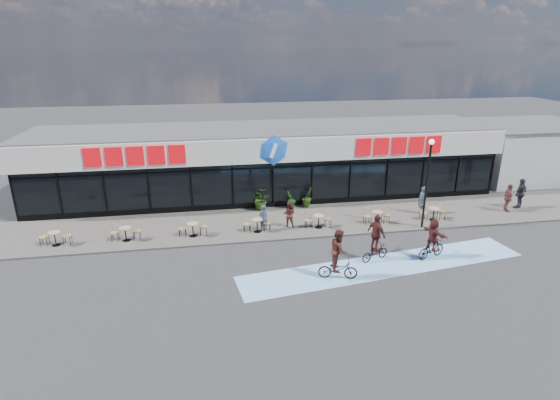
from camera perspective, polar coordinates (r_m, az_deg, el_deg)
name	(u,v)px	position (r m, az deg, el deg)	size (l,w,h in m)	color
ground	(295,258)	(21.45, 1.95, -7.54)	(120.00, 120.00, 0.00)	#28282B
sidewalk	(280,222)	(25.45, -0.05, -2.88)	(44.00, 5.00, 0.10)	#56524C
bike_lane	(385,266)	(21.29, 13.50, -8.33)	(14.00, 2.20, 0.01)	#79B0E6
building	(266,161)	(29.83, -1.78, 5.15)	(30.60, 6.57, 4.75)	black
neighbour_building	(525,150)	(39.18, 29.36, 5.74)	(9.20, 7.20, 4.11)	beige
lamp_post	(428,176)	(24.91, 18.72, 2.96)	(0.28, 0.28, 5.01)	black
bistro_set_0	(55,236)	(25.13, -27.28, -4.25)	(1.54, 0.62, 0.90)	tan
bistro_set_1	(126,232)	(24.26, -19.50, -3.95)	(1.54, 0.62, 0.90)	tan
bistro_set_2	(193,228)	(23.86, -11.32, -3.55)	(1.54, 0.62, 0.90)	tan
bistro_set_3	(257,223)	(23.96, -3.03, -3.07)	(1.54, 0.62, 0.90)	tan
bistro_set_4	(318,219)	(24.55, 5.01, -2.55)	(1.54, 0.62, 0.90)	tan
bistro_set_5	(377,216)	(25.59, 12.52, -2.01)	(1.54, 0.62, 0.90)	tan
bistro_set_6	(433,212)	(27.04, 19.34, -1.50)	(1.54, 0.62, 0.90)	tan
potted_plant_left	(260,200)	(27.02, -2.69, 0.02)	(1.14, 0.99, 1.27)	#2E5117
potted_plant_mid	(307,197)	(27.51, 3.60, 0.38)	(0.71, 0.57, 1.28)	#2B5217
potted_plant_right	(291,200)	(27.22, 1.46, 0.05)	(0.63, 0.51, 1.14)	#174D16
patron_left	(263,218)	(23.99, -2.19, -2.32)	(0.53, 0.35, 1.46)	#2F3449
patron_right	(289,214)	(24.43, 1.19, -1.84)	(0.73, 0.57, 1.50)	#4E1F1C
pedestrian_a	(422,200)	(27.61, 18.08, -0.05)	(0.62, 0.41, 1.70)	#2F3A49
pedestrian_b	(508,198)	(30.02, 27.65, 0.24)	(1.03, 0.43, 1.75)	brown
pedestrian_c	(521,193)	(30.99, 28.91, 0.75)	(1.13, 0.47, 1.92)	black
cyclist_a	(376,242)	(21.28, 12.40, -5.34)	(1.66, 1.20, 2.34)	black
cyclist_b	(432,240)	(22.26, 19.29, -5.01)	(1.72, 1.54, 2.03)	black
cyclist_c	(338,258)	(19.40, 7.63, -7.55)	(1.83, 1.07, 2.34)	black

